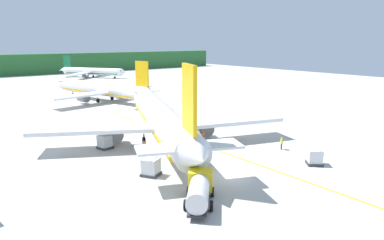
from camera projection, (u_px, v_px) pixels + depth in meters
The scene contains 14 objects.
ground at pixel (70, 110), 74.62m from camera, with size 240.00×320.00×0.20m, color #B7B5AD.
airliner_foreground at pixel (161, 118), 50.07m from camera, with size 33.33×39.62×11.90m.
airliner_mid_apron at pixel (102, 89), 84.47m from camera, with size 28.24×33.83×9.82m.
airliner_far_taxiway at pixel (92, 71), 138.49m from camera, with size 22.03×25.88×8.40m.
airliner_distant at pixel (56, 68), 165.83m from camera, with size 17.00×18.34×6.54m.
service_truck_baggage at pixel (199, 190), 31.01m from camera, with size 5.67×5.91×2.40m.
cargo_container_near at pixel (151, 167), 37.86m from camera, with size 2.46×2.46×2.00m.
cargo_container_mid at pixel (315, 157), 41.20m from camera, with size 2.44×2.44×1.90m.
cargo_container_far at pixel (105, 142), 47.37m from camera, with size 2.02×2.02×1.95m.
crew_marshaller at pixel (115, 135), 50.68m from camera, with size 0.33×0.62×1.69m.
crew_loader_left at pixel (203, 136), 49.93m from camera, with size 0.62×0.32×1.77m.
crew_loader_right at pixel (144, 146), 45.30m from camera, with size 0.62×0.31×1.64m.
crew_supervisor at pixel (282, 142), 46.97m from camera, with size 0.47×0.50×1.69m.
apron_guide_line at pixel (201, 144), 49.46m from camera, with size 0.30×60.00×0.01m, color yellow.
Camera 1 is at (-24.91, -25.46, 14.01)m, focal length 33.49 mm.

